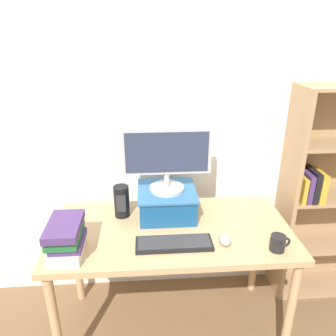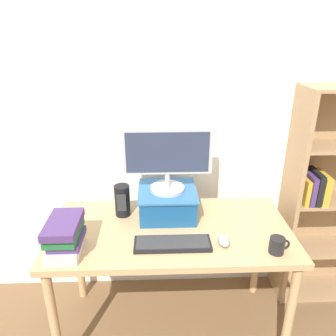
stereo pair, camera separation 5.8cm
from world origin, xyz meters
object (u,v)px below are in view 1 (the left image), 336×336
(computer_monitor, at_px, (167,157))
(computer_mouse, at_px, (225,240))
(coffee_mug, at_px, (278,243))
(riser_box, at_px, (167,201))
(keyboard, at_px, (175,244))
(bookshelf_unit, at_px, (332,194))
(desk_speaker, at_px, (122,201))
(desk, at_px, (171,241))
(book_stack, at_px, (66,238))

(computer_monitor, distance_m, computer_mouse, 0.56)
(computer_monitor, distance_m, coffee_mug, 0.76)
(riser_box, relative_size, keyboard, 0.87)
(bookshelf_unit, bearing_deg, computer_monitor, -172.24)
(riser_box, bearing_deg, computer_monitor, -90.00)
(riser_box, relative_size, coffee_mug, 3.30)
(riser_box, height_order, desk_speaker, desk_speaker)
(bookshelf_unit, distance_m, riser_box, 1.16)
(keyboard, xyz_separation_m, computer_mouse, (0.27, 0.01, 0.01))
(computer_monitor, distance_m, desk_speaker, 0.39)
(desk, bearing_deg, keyboard, -88.94)
(keyboard, height_order, coffee_mug, coffee_mug)
(keyboard, bearing_deg, bookshelf_unit, 23.24)
(computer_mouse, bearing_deg, bookshelf_unit, 29.02)
(computer_mouse, distance_m, coffee_mug, 0.27)
(computer_monitor, bearing_deg, bookshelf_unit, 7.76)
(riser_box, distance_m, computer_mouse, 0.44)
(computer_mouse, bearing_deg, desk, 150.19)
(computer_mouse, xyz_separation_m, coffee_mug, (0.26, -0.08, 0.03))
(desk, relative_size, coffee_mug, 12.86)
(book_stack, bearing_deg, bookshelf_unit, 16.99)
(desk, relative_size, keyboard, 3.38)
(keyboard, distance_m, book_stack, 0.56)
(desk_speaker, bearing_deg, book_stack, -126.00)
(desk, distance_m, computer_monitor, 0.49)
(computer_mouse, height_order, desk_speaker, desk_speaker)
(computer_monitor, height_order, coffee_mug, computer_monitor)
(book_stack, bearing_deg, keyboard, 2.83)
(desk, bearing_deg, computer_monitor, 95.24)
(desk_speaker, bearing_deg, computer_mouse, -29.63)
(bookshelf_unit, xyz_separation_m, book_stack, (-1.68, -0.51, 0.09))
(riser_box, relative_size, computer_mouse, 3.37)
(computer_mouse, bearing_deg, computer_monitor, 131.76)
(keyboard, bearing_deg, coffee_mug, -8.21)
(coffee_mug, bearing_deg, book_stack, 177.40)
(riser_box, height_order, keyboard, riser_box)
(book_stack, bearing_deg, computer_mouse, 2.42)
(keyboard, relative_size, desk_speaker, 2.06)
(coffee_mug, xyz_separation_m, desk_speaker, (-0.82, 0.40, 0.06))
(keyboard, relative_size, computer_mouse, 3.89)
(riser_box, xyz_separation_m, coffee_mug, (0.54, -0.41, -0.04))
(coffee_mug, bearing_deg, riser_box, 143.22)
(book_stack, height_order, desk_speaker, desk_speaker)
(riser_box, distance_m, computer_monitor, 0.29)
(desk, xyz_separation_m, coffee_mug, (0.53, -0.24, 0.13))
(book_stack, bearing_deg, coffee_mug, -2.60)
(keyboard, bearing_deg, riser_box, 93.16)
(riser_box, relative_size, computer_monitor, 0.68)
(bookshelf_unit, height_order, computer_monitor, bookshelf_unit)
(desk, xyz_separation_m, desk_speaker, (-0.29, 0.16, 0.18))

